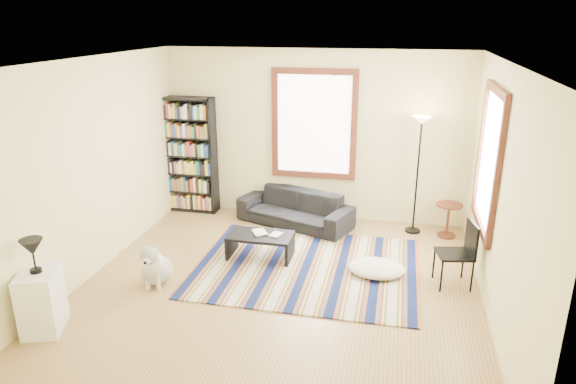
% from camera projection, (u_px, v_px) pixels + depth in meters
% --- Properties ---
extents(floor, '(5.00, 5.00, 0.10)m').
position_uv_depth(floor, '(280.00, 289.00, 6.60)').
color(floor, '#9D7F48').
rests_on(floor, ground).
extents(ceiling, '(5.00, 5.00, 0.10)m').
position_uv_depth(ceiling, '(278.00, 57.00, 5.66)').
color(ceiling, white).
rests_on(ceiling, floor).
extents(wall_back, '(5.00, 0.10, 2.80)m').
position_uv_depth(wall_back, '(315.00, 136.00, 8.48)').
color(wall_back, beige).
rests_on(wall_back, floor).
extents(wall_front, '(5.00, 0.10, 2.80)m').
position_uv_depth(wall_front, '(199.00, 285.00, 3.77)').
color(wall_front, beige).
rests_on(wall_front, floor).
extents(wall_left, '(0.10, 5.00, 2.80)m').
position_uv_depth(wall_left, '(88.00, 169.00, 6.65)').
color(wall_left, beige).
rests_on(wall_left, floor).
extents(wall_right, '(0.10, 5.00, 2.80)m').
position_uv_depth(wall_right, '(505.00, 197.00, 5.61)').
color(wall_right, beige).
rests_on(wall_right, floor).
extents(window_back, '(1.20, 0.06, 1.60)m').
position_uv_depth(window_back, '(314.00, 125.00, 8.34)').
color(window_back, white).
rests_on(window_back, wall_back).
extents(window_right, '(0.06, 1.20, 1.60)m').
position_uv_depth(window_right, '(489.00, 160.00, 6.30)').
color(window_right, white).
rests_on(window_right, wall_right).
extents(rug, '(3.00, 2.40, 0.02)m').
position_uv_depth(rug, '(306.00, 267.00, 7.05)').
color(rug, '#0C153D').
rests_on(rug, floor).
extents(sofa, '(2.02, 1.32, 0.55)m').
position_uv_depth(sofa, '(295.00, 209.00, 8.43)').
color(sofa, black).
rests_on(sofa, floor).
extents(bookshelf, '(0.90, 0.30, 2.00)m').
position_uv_depth(bookshelf, '(190.00, 155.00, 8.83)').
color(bookshelf, black).
rests_on(bookshelf, floor).
extents(coffee_table, '(1.01, 0.76, 0.36)m').
position_uv_depth(coffee_table, '(260.00, 246.00, 7.28)').
color(coffee_table, black).
rests_on(coffee_table, floor).
extents(book_a, '(0.30, 0.28, 0.02)m').
position_uv_depth(book_a, '(253.00, 233.00, 7.24)').
color(book_a, beige).
rests_on(book_a, coffee_table).
extents(book_b, '(0.19, 0.23, 0.02)m').
position_uv_depth(book_b, '(271.00, 233.00, 7.23)').
color(book_b, beige).
rests_on(book_b, coffee_table).
extents(floor_cushion, '(0.86, 0.71, 0.19)m').
position_uv_depth(floor_cushion, '(377.00, 268.00, 6.82)').
color(floor_cushion, beige).
rests_on(floor_cushion, floor).
extents(floor_lamp, '(0.35, 0.35, 1.86)m').
position_uv_depth(floor_lamp, '(417.00, 176.00, 7.92)').
color(floor_lamp, black).
rests_on(floor_lamp, floor).
extents(side_table, '(0.44, 0.44, 0.54)m').
position_uv_depth(side_table, '(448.00, 220.00, 7.96)').
color(side_table, '#4C1B13').
rests_on(side_table, floor).
extents(folding_chair, '(0.49, 0.48, 0.86)m').
position_uv_depth(folding_chair, '(454.00, 254.00, 6.46)').
color(folding_chair, black).
rests_on(folding_chair, floor).
extents(white_cabinet, '(0.53, 0.60, 0.70)m').
position_uv_depth(white_cabinet, '(41.00, 301.00, 5.55)').
color(white_cabinet, white).
rests_on(white_cabinet, floor).
extents(table_lamp, '(0.31, 0.31, 0.38)m').
position_uv_depth(table_lamp, '(33.00, 256.00, 5.38)').
color(table_lamp, black).
rests_on(table_lamp, white_cabinet).
extents(dog, '(0.49, 0.64, 0.59)m').
position_uv_depth(dog, '(156.00, 262.00, 6.56)').
color(dog, silver).
rests_on(dog, floor).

